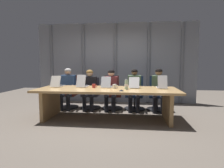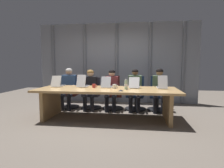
{
  "view_description": "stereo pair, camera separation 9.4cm",
  "coord_description": "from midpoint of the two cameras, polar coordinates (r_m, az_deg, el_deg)",
  "views": [
    {
      "loc": [
        0.61,
        -4.33,
        1.3
      ],
      "look_at": [
        0.11,
        0.1,
        0.83
      ],
      "focal_mm": 29.75,
      "sensor_mm": 36.0,
      "label": 1
    },
    {
      "loc": [
        0.7,
        -4.31,
        1.3
      ],
      "look_at": [
        0.11,
        0.1,
        0.83
      ],
      "focal_mm": 29.75,
      "sensor_mm": 36.0,
      "label": 2
    }
  ],
  "objects": [
    {
      "name": "office_chair_center",
      "position": [
        5.51,
        0.71,
        -3.88
      ],
      "size": [
        0.6,
        0.61,
        0.96
      ],
      "rotation": [
        0.0,
        0.0,
        -1.4
      ],
      "color": "#511E19",
      "rests_on": "ground_plane"
    },
    {
      "name": "conference_table",
      "position": [
        4.43,
        -0.99,
        -3.37
      ],
      "size": [
        3.32,
        1.17,
        0.73
      ],
      "color": "tan",
      "rests_on": "ground_plane"
    },
    {
      "name": "ground_plane",
      "position": [
        4.56,
        -0.97,
        -10.59
      ],
      "size": [
        10.89,
        10.89,
        0.0
      ],
      "primitive_type": "plane",
      "color": "#6B6056"
    },
    {
      "name": "person_left_end",
      "position": [
        5.62,
        -12.78,
        -0.49
      ],
      "size": [
        0.44,
        0.56,
        1.19
      ],
      "rotation": [
        0.0,
        0.0,
        -1.53
      ],
      "color": "#335184",
      "rests_on": "ground_plane"
    },
    {
      "name": "conference_mic_left_side",
      "position": [
        3.99,
        3.41,
        -1.93
      ],
      "size": [
        0.11,
        0.11,
        0.03
      ],
      "primitive_type": "cone",
      "color": "black",
      "rests_on": "conference_table"
    },
    {
      "name": "person_left_mid",
      "position": [
        5.42,
        -6.27,
        -0.84
      ],
      "size": [
        0.43,
        0.57,
        1.15
      ],
      "rotation": [
        0.0,
        0.0,
        -1.49
      ],
      "color": "black",
      "rests_on": "ground_plane"
    },
    {
      "name": "person_right_mid",
      "position": [
        5.26,
        7.55,
        -1.08
      ],
      "size": [
        0.38,
        0.55,
        1.17
      ],
      "rotation": [
        0.0,
        0.0,
        -1.59
      ],
      "color": "#4C6B4C",
      "rests_on": "ground_plane"
    },
    {
      "name": "water_bottle_primary",
      "position": [
        4.26,
        4.95,
        -0.23
      ],
      "size": [
        0.08,
        0.08,
        0.24
      ],
      "color": "#ADD1B2",
      "rests_on": "conference_table"
    },
    {
      "name": "office_chair_left_end",
      "position": [
        5.81,
        -12.41,
        -3.5
      ],
      "size": [
        0.6,
        0.6,
        0.96
      ],
      "rotation": [
        0.0,
        0.0,
        -1.54
      ],
      "color": "#511E19",
      "rests_on": "ground_plane"
    },
    {
      "name": "office_chair_right_end",
      "position": [
        5.51,
        14.44,
        -4.08
      ],
      "size": [
        0.6,
        0.6,
        0.96
      ],
      "rotation": [
        0.0,
        0.0,
        -1.62
      ],
      "color": "navy",
      "rests_on": "ground_plane"
    },
    {
      "name": "office_chair_left_mid",
      "position": [
        5.62,
        -5.8,
        -3.9
      ],
      "size": [
        0.6,
        0.6,
        0.9
      ],
      "rotation": [
        0.0,
        0.0,
        -1.56
      ],
      "color": "#2D2D38",
      "rests_on": "ground_plane"
    },
    {
      "name": "curtain_backdrop",
      "position": [
        6.45,
        1.79,
        6.46
      ],
      "size": [
        5.44,
        0.17,
        2.71
      ],
      "color": "gray",
      "rests_on": "ground_plane"
    },
    {
      "name": "coffee_mug_far",
      "position": [
        4.57,
        -4.97,
        -0.57
      ],
      "size": [
        0.13,
        0.08,
        0.09
      ],
      "color": "#B2332D",
      "rests_on": "conference_table"
    },
    {
      "name": "office_chair_right_mid",
      "position": [
        5.47,
        7.76,
        -4.02
      ],
      "size": [
        0.6,
        0.61,
        0.96
      ],
      "rotation": [
        0.0,
        0.0,
        -1.7
      ],
      "color": "navy",
      "rests_on": "ground_plane"
    },
    {
      "name": "person_center",
      "position": [
        5.31,
        0.37,
        -1.01
      ],
      "size": [
        0.38,
        0.55,
        1.16
      ],
      "rotation": [
        0.0,
        0.0,
        -1.55
      ],
      "color": "brown",
      "rests_on": "ground_plane"
    },
    {
      "name": "laptop_right_mid",
      "position": [
        4.6,
        7.51,
        -0.49
      ],
      "size": [
        0.27,
        0.46,
        0.27
      ],
      "rotation": [
        0.0,
        0.0,
        1.51
      ],
      "color": "#BCBCC1",
      "rests_on": "conference_table"
    },
    {
      "name": "laptop_right_end",
      "position": [
        4.63,
        15.61,
        -0.52
      ],
      "size": [
        0.23,
        0.46,
        0.31
      ],
      "rotation": [
        0.0,
        0.0,
        1.55
      ],
      "color": "#BCBCC1",
      "rests_on": "conference_table"
    },
    {
      "name": "laptop_left_end",
      "position": [
        5.01,
        -15.62,
        -0.09
      ],
      "size": [
        0.26,
        0.47,
        0.29
      ],
      "rotation": [
        0.0,
        0.0,
        1.6
      ],
      "color": "beige",
      "rests_on": "conference_table"
    },
    {
      "name": "coffee_mug_near",
      "position": [
        4.39,
        1.44,
        -0.76
      ],
      "size": [
        0.14,
        0.1,
        0.1
      ],
      "color": "white",
      "rests_on": "conference_table"
    },
    {
      "name": "person_right_end",
      "position": [
        5.31,
        14.81,
        -0.96
      ],
      "size": [
        0.41,
        0.57,
        1.19
      ],
      "rotation": [
        0.0,
        0.0,
        -1.66
      ],
      "color": "#4C6B4C",
      "rests_on": "ground_plane"
    },
    {
      "name": "laptop_center",
      "position": [
        4.65,
        -0.95,
        -0.35
      ],
      "size": [
        0.26,
        0.43,
        0.28
      ],
      "rotation": [
        0.0,
        0.0,
        1.52
      ],
      "color": "#A8ADB7",
      "rests_on": "conference_table"
    },
    {
      "name": "laptop_left_mid",
      "position": [
        4.81,
        -8.3,
        -0.12
      ],
      "size": [
        0.23,
        0.47,
        0.31
      ],
      "rotation": [
        0.0,
        0.0,
        1.55
      ],
      "color": "#BCBCC1",
      "rests_on": "conference_table"
    }
  ]
}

